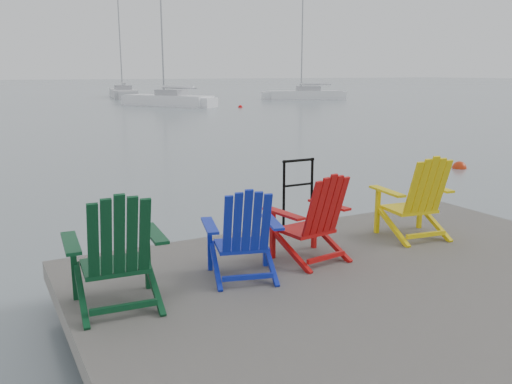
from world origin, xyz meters
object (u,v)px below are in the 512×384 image
buoy_a (459,168)px  buoy_d (179,104)px  chair_green (116,250)px  sailboat_far (305,95)px  sailboat_near (168,101)px  handrail (298,185)px  chair_yellow (416,197)px  buoy_c (240,107)px  chair_red (313,217)px  chair_blue (243,233)px  sailboat_mid (123,94)px

buoy_a → buoy_d: 31.60m
chair_green → sailboat_far: 48.04m
buoy_d → sailboat_near: bearing=-134.0°
sailboat_far → chair_green: bearing=160.8°
handrail → sailboat_far: bearing=57.1°
chair_yellow → sailboat_near: size_ratio=0.10×
chair_green → buoy_a: chair_green is taller
sailboat_far → buoy_c: 13.51m
chair_red → handrail: bearing=56.4°
handrail → chair_yellow: bearing=-50.3°
chair_red → buoy_c: size_ratio=2.86×
chair_green → chair_yellow: 3.79m
chair_blue → buoy_c: size_ratio=2.76×
sailboat_near → sailboat_far: 15.33m
chair_yellow → buoy_c: bearing=75.1°
handrail → sailboat_near: sailboat_near is taller
sailboat_far → buoy_d: sailboat_far is taller
handrail → buoy_a: handrail is taller
sailboat_far → sailboat_mid: bearing=64.6°
chair_red → sailboat_far: size_ratio=0.10×
sailboat_near → sailboat_mid: size_ratio=0.87×
sailboat_far → chair_red: bearing=162.8°
chair_red → buoy_a: size_ratio=2.58×
handrail → chair_red: chair_red is taller
chair_red → buoy_d: (11.72, 36.84, -0.99)m
chair_blue → buoy_a: size_ratio=2.49×
handrail → chair_red: (-0.61, -1.29, -0.05)m
chair_red → buoy_d: bearing=64.2°
chair_green → sailboat_near: bearing=75.2°
sailboat_mid → buoy_c: 20.69m
chair_yellow → sailboat_mid: 52.28m
sailboat_near → buoy_a: sailboat_near is taller
chair_blue → sailboat_mid: bearing=92.5°
chair_yellow → chair_blue: bearing=-167.1°
chair_yellow → buoy_c: (12.77, 31.03, -1.02)m
handrail → buoy_c: size_ratio=2.64×
chair_yellow → buoy_d: bearing=82.1°
chair_green → buoy_d: (13.90, 37.08, -1.03)m
chair_green → chair_blue: 1.28m
sailboat_mid → buoy_d: 14.73m
handrail → sailboat_far: 45.22m
handrail → sailboat_mid: 51.31m
handrail → sailboat_near: (9.72, 34.11, -0.69)m
chair_blue → chair_yellow: size_ratio=0.91×
chair_green → buoy_a: bearing=32.9°
sailboat_near → chair_red: bearing=-136.9°
sailboat_mid → sailboat_far: sailboat_mid is taller
chair_yellow → buoy_c: chair_yellow is taller
chair_blue → sailboat_mid: 53.02m
chair_red → sailboat_near: size_ratio=0.09×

